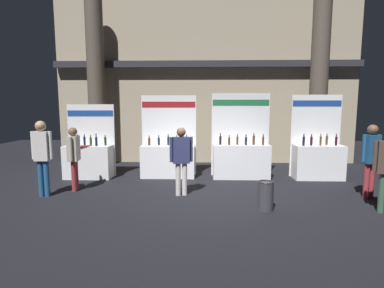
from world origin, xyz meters
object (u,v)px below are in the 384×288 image
exhibitor_booth_0 (89,159)px  visitor_2 (74,153)px  trash_bin (266,196)px  exhibitor_booth_2 (241,157)px  exhibitor_booth_1 (168,157)px  visitor_1 (371,155)px  visitor_3 (181,156)px  visitor_4 (42,152)px  exhibitor_booth_3 (318,158)px

exhibitor_booth_0 → visitor_2: (0.17, -1.44, 0.40)m
trash_bin → exhibitor_booth_2: bearing=92.8°
exhibitor_booth_1 → visitor_1: size_ratio=1.43×
visitor_3 → visitor_4: bearing=172.7°
visitor_1 → exhibitor_booth_0: bearing=150.7°
exhibitor_booth_0 → visitor_3: 3.48m
exhibitor_booth_0 → visitor_4: 2.06m
exhibitor_booth_2 → visitor_3: bearing=-131.9°
trash_bin → visitor_4: size_ratio=0.34×
trash_bin → visitor_2: visitor_2 is taller
exhibitor_booth_2 → trash_bin: (0.15, -2.92, -0.33)m
exhibitor_booth_2 → visitor_2: exhibitor_booth_2 is taller
exhibitor_booth_2 → visitor_3: (-1.71, -1.91, 0.36)m
exhibitor_booth_0 → exhibitor_booth_2: exhibitor_booth_2 is taller
exhibitor_booth_1 → exhibitor_booth_2: size_ratio=0.98×
trash_bin → visitor_3: size_ratio=0.37×
exhibitor_booth_2 → visitor_3: exhibitor_booth_2 is taller
exhibitor_booth_2 → visitor_1: 3.46m
visitor_2 → exhibitor_booth_1: bearing=118.3°
exhibitor_booth_1 → trash_bin: bearing=-51.2°
exhibitor_booth_3 → visitor_3: 4.45m
exhibitor_booth_0 → visitor_4: (-0.37, -1.96, 0.51)m
exhibitor_booth_1 → visitor_2: 2.82m
exhibitor_booth_3 → visitor_3: size_ratio=1.51×
visitor_1 → trash_bin: bearing=-176.1°
exhibitor_booth_3 → trash_bin: 3.61m
visitor_3 → visitor_4: visitor_4 is taller
visitor_3 → visitor_2: bearing=162.6°
trash_bin → exhibitor_booth_0: bearing=150.1°
trash_bin → visitor_4: bearing=171.2°
exhibitor_booth_3 → visitor_2: exhibitor_booth_3 is taller
exhibitor_booth_1 → trash_bin: exhibitor_booth_1 is taller
exhibitor_booth_0 → visitor_1: exhibitor_booth_0 is taller
exhibitor_booth_3 → visitor_4: 7.66m
visitor_1 → visitor_4: size_ratio=0.96×
visitor_2 → visitor_4: (-0.54, -0.53, 0.11)m
exhibitor_booth_2 → exhibitor_booth_1: bearing=178.4°
visitor_2 → visitor_4: 0.76m
exhibitor_booth_2 → exhibitor_booth_0: bearing=-178.2°
exhibitor_booth_3 → exhibitor_booth_1: bearing=178.6°
exhibitor_booth_1 → visitor_3: size_ratio=1.51×
exhibitor_booth_0 → visitor_4: bearing=-100.6°
exhibitor_booth_1 → visitor_1: 5.47m
exhibitor_booth_2 → visitor_4: 5.49m
exhibitor_booth_1 → trash_bin: 3.84m
exhibitor_booth_3 → visitor_1: exhibitor_booth_3 is taller
exhibitor_booth_1 → trash_bin: size_ratio=4.04×
exhibitor_booth_2 → visitor_2: bearing=-160.6°
exhibitor_booth_3 → visitor_4: (-7.36, -2.06, 0.47)m
trash_bin → visitor_2: bearing=164.0°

